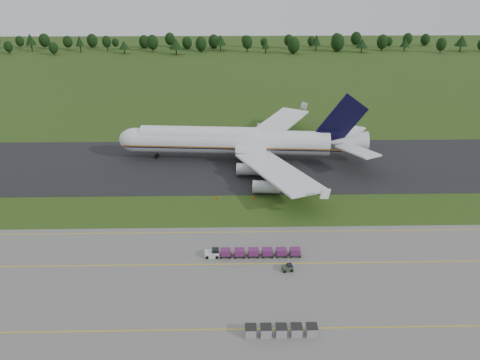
{
  "coord_description": "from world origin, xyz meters",
  "views": [
    {
      "loc": [
        -1.85,
        -98.0,
        53.26
      ],
      "look_at": [
        0.14,
        2.0,
        7.06
      ],
      "focal_mm": 35.0,
      "sensor_mm": 36.0,
      "label": 1
    }
  ],
  "objects_px": {
    "aircraft": "(236,141)",
    "edge_markers": "(272,198)",
    "baggage_train": "(252,252)",
    "utility_cart": "(287,268)",
    "uld_row": "(281,331)"
  },
  "relations": [
    {
      "from": "aircraft",
      "to": "uld_row",
      "type": "xyz_separation_m",
      "value": [
        6.19,
        -73.25,
        -4.99
      ]
    },
    {
      "from": "edge_markers",
      "to": "baggage_train",
      "type": "bearing_deg",
      "value": -103.74
    },
    {
      "from": "baggage_train",
      "to": "utility_cart",
      "type": "relative_size",
      "value": 8.83
    },
    {
      "from": "baggage_train",
      "to": "uld_row",
      "type": "relative_size",
      "value": 1.68
    },
    {
      "from": "baggage_train",
      "to": "edge_markers",
      "type": "relative_size",
      "value": 0.67
    },
    {
      "from": "aircraft",
      "to": "edge_markers",
      "type": "relative_size",
      "value": 2.61
    },
    {
      "from": "aircraft",
      "to": "edge_markers",
      "type": "xyz_separation_m",
      "value": [
        8.67,
        -25.94,
        -5.67
      ]
    },
    {
      "from": "utility_cart",
      "to": "edge_markers",
      "type": "xyz_separation_m",
      "value": [
        -0.44,
        30.25,
        -0.32
      ]
    },
    {
      "from": "uld_row",
      "to": "edge_markers",
      "type": "height_order",
      "value": "uld_row"
    },
    {
      "from": "baggage_train",
      "to": "utility_cart",
      "type": "xyz_separation_m",
      "value": [
        6.62,
        -4.97,
        -0.37
      ]
    },
    {
      "from": "aircraft",
      "to": "baggage_train",
      "type": "relative_size",
      "value": 3.87
    },
    {
      "from": "utility_cart",
      "to": "uld_row",
      "type": "xyz_separation_m",
      "value": [
        -2.92,
        -17.06,
        0.36
      ]
    },
    {
      "from": "baggage_train",
      "to": "uld_row",
      "type": "xyz_separation_m",
      "value": [
        3.71,
        -22.03,
        -0.02
      ]
    },
    {
      "from": "aircraft",
      "to": "utility_cart",
      "type": "xyz_separation_m",
      "value": [
        9.11,
        -56.2,
        -5.34
      ]
    },
    {
      "from": "uld_row",
      "to": "edge_markers",
      "type": "relative_size",
      "value": 0.4
    }
  ]
}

